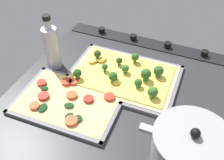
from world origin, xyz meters
TOP-DOWN VIEW (x-y plane):
  - ground_plane at (0.00, 0.00)cm, footprint 74.02×72.11cm
  - stove_control_panel at (-0.00, -32.56)cm, footprint 71.06×7.00cm
  - baking_tray_front at (2.68, -8.13)cm, footprint 38.85×27.31cm
  - broccoli_pizza at (2.39, -8.02)cm, footprint 36.43×24.88cm
  - baking_tray_back at (14.74, 10.11)cm, footprint 33.91×23.94cm
  - veggie_pizza_back at (14.91, 10.06)cm, footprint 31.45×21.48cm
  - cooking_pot at (-24.27, 17.60)cm, footprint 26.10×19.27cm
  - oil_bottle at (29.25, -5.02)cm, footprint 5.48×5.48cm

SIDE VIEW (x-z plane):
  - ground_plane at x=0.00cm, z-range -3.00..0.00cm
  - baking_tray_front at x=2.68cm, z-range -0.29..1.01cm
  - baking_tray_back at x=14.74cm, z-range -0.27..1.03cm
  - stove_control_panel at x=0.00cm, z-range -0.74..1.86cm
  - veggie_pizza_back at x=14.91cm, z-range 0.17..2.07cm
  - broccoli_pizza at x=2.39cm, z-range -1.11..4.75cm
  - cooking_pot at x=-24.27cm, z-range -1.15..13.76cm
  - oil_bottle at x=29.25cm, z-range -1.86..19.17cm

